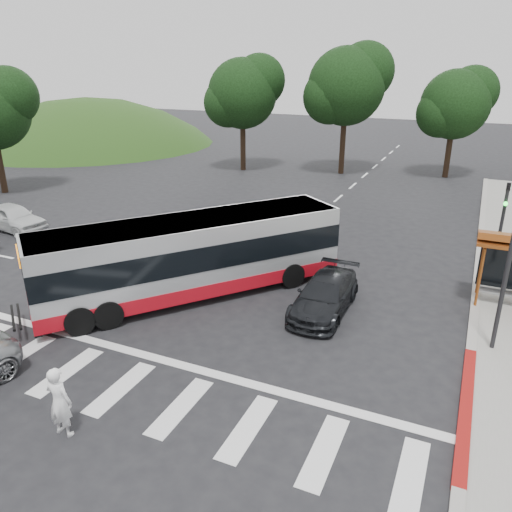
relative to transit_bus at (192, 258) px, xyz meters
The scene contains 13 objects.
ground 2.32m from the transit_bus, 43.04° to the right, with size 140.00×140.00×0.00m, color black.
curb_east 12.41m from the transit_bus, 33.57° to the left, with size 0.30×40.00×0.15m, color #9E9991.
curb_east_red 10.85m from the transit_bus, 17.23° to the right, with size 0.32×6.00×0.15m, color maroon.
hillside_nw 42.15m from the transit_bus, 136.84° to the left, with size 44.00×44.00×10.00m, color #284516.
crosswalk_ladder 6.50m from the transit_bus, 78.40° to the right, with size 18.00×2.60×0.01m, color silver.
traffic_signal_ne_short 13.13m from the transit_bus, 33.91° to the left, with size 0.18×0.37×4.00m.
tree_north_a 25.47m from the transit_bus, 91.49° to the left, with size 6.60×6.15×10.17m.
tree_north_b 28.16m from the transit_bus, 74.72° to the left, with size 5.72×5.33×8.43m.
tree_north_c 24.92m from the transit_bus, 110.72° to the left, with size 6.16×5.74×9.30m.
transit_bus is the anchor object (origin of this frame).
pedestrian 8.34m from the transit_bus, 81.91° to the right, with size 0.70×0.46×1.91m, color white.
dark_sedan 5.28m from the transit_bus, ahead, with size 1.80×4.44×1.29m, color black.
west_car_white 13.49m from the transit_bus, 167.34° to the left, with size 1.71×4.24×1.44m, color silver.
Camera 1 is at (8.36, -14.20, 8.68)m, focal length 35.00 mm.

